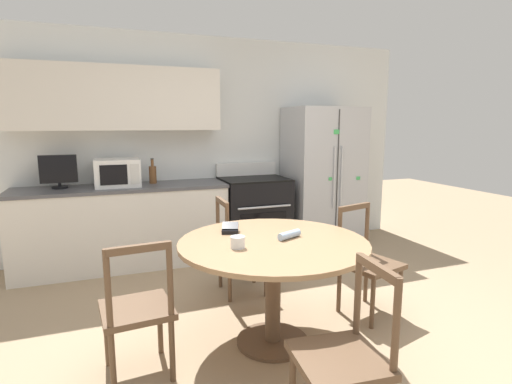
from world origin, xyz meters
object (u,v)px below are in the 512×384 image
(counter_bottle, at_px, (153,174))
(candle_glass, at_px, (238,243))
(dining_chair_left, at_px, (137,311))
(dining_chair_near, at_px, (344,358))
(refrigerator, at_px, (322,178))
(microwave, at_px, (118,173))
(wallet, at_px, (230,229))
(dining_chair_right, at_px, (367,263))
(oven_range, at_px, (254,214))
(countertop_tv, at_px, (59,171))
(dining_chair_far, at_px, (239,248))

(counter_bottle, distance_m, candle_glass, 2.26)
(dining_chair_left, xyz_separation_m, dining_chair_near, (0.92, -0.87, 0.00))
(refrigerator, relative_size, microwave, 3.81)
(dining_chair_near, height_order, candle_glass, dining_chair_near)
(refrigerator, distance_m, counter_bottle, 2.12)
(refrigerator, distance_m, candle_glass, 2.75)
(refrigerator, height_order, wallet, refrigerator)
(microwave, relative_size, candle_glass, 4.89)
(counter_bottle, relative_size, dining_chair_right, 0.32)
(dining_chair_left, relative_size, candle_glass, 9.46)
(microwave, xyz_separation_m, dining_chair_near, (0.94, -3.02, -0.61))
(microwave, relative_size, counter_bottle, 1.64)
(oven_range, relative_size, microwave, 2.32)
(countertop_tv, xyz_separation_m, dining_chair_right, (2.45, -1.97, -0.65))
(oven_range, height_order, counter_bottle, counter_bottle)
(counter_bottle, bearing_deg, countertop_tv, -178.20)
(microwave, xyz_separation_m, candle_glass, (0.67, -2.15, -0.25))
(dining_chair_left, distance_m, wallet, 0.88)
(microwave, distance_m, countertop_tv, 0.58)
(countertop_tv, distance_m, dining_chair_near, 3.49)
(microwave, bearing_deg, refrigerator, -1.77)
(microwave, height_order, dining_chair_left, microwave)
(dining_chair_right, height_order, candle_glass, dining_chair_right)
(dining_chair_left, bearing_deg, microwave, 85.62)
(oven_range, height_order, countertop_tv, countertop_tv)
(countertop_tv, height_order, wallet, countertop_tv)
(refrigerator, height_order, counter_bottle, refrigerator)
(dining_chair_left, bearing_deg, candle_glass, -5.62)
(dining_chair_near, relative_size, wallet, 5.62)
(countertop_tv, distance_m, counter_bottle, 0.96)
(refrigerator, distance_m, countertop_tv, 3.08)
(microwave, bearing_deg, dining_chair_left, -89.31)
(microwave, xyz_separation_m, dining_chair_right, (1.87, -1.92, -0.61))
(dining_chair_near, xyz_separation_m, wallet, (-0.20, 1.25, 0.36))
(oven_range, xyz_separation_m, countertop_tv, (-2.14, 0.10, 0.62))
(dining_chair_near, bearing_deg, dining_chair_left, 51.78)
(microwave, bearing_deg, dining_chair_near, -72.67)
(counter_bottle, relative_size, wallet, 1.78)
(microwave, relative_size, wallet, 2.91)
(wallet, bearing_deg, dining_chair_near, -80.70)
(dining_chair_far, bearing_deg, dining_chair_right, 49.63)
(refrigerator, bearing_deg, candle_glass, -131.16)
(candle_glass, bearing_deg, oven_range, 67.16)
(microwave, bearing_deg, oven_range, -1.60)
(dining_chair_far, bearing_deg, microwave, -137.60)
(dining_chair_left, height_order, wallet, dining_chair_left)
(dining_chair_far, bearing_deg, oven_range, 154.70)
(oven_range, height_order, dining_chair_right, oven_range)
(countertop_tv, xyz_separation_m, counter_bottle, (0.96, 0.03, -0.08))
(counter_bottle, bearing_deg, dining_chair_right, -53.31)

